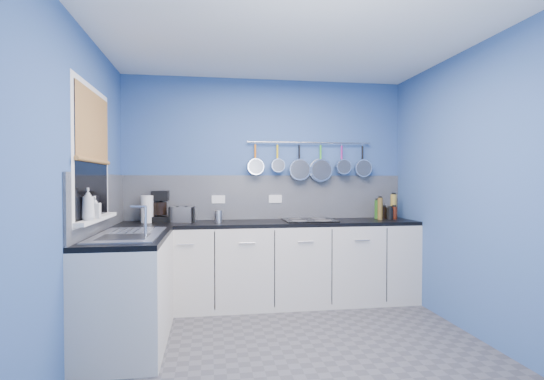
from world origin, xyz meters
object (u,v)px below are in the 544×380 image
object	(u,v)px
toaster	(182,214)
hob	(309,220)
soap_bottle_b	(95,207)
canister	(218,216)
coffee_maker	(160,206)
paper_towel	(147,209)
soap_bottle_a	(88,204)

from	to	relation	value
toaster	hob	xyz separation A→B (m)	(1.37, -0.07, -0.08)
soap_bottle_b	canister	world-z (taller)	soap_bottle_b
soap_bottle_b	coffee_maker	xyz separation A→B (m)	(0.36, 1.14, -0.07)
paper_towel	soap_bottle_a	bearing A→B (deg)	-100.63
soap_bottle_b	coffee_maker	distance (m)	1.19
coffee_maker	toaster	distance (m)	0.25
soap_bottle_a	paper_towel	distance (m)	1.28
coffee_maker	canister	xyz separation A→B (m)	(0.62, -0.07, -0.11)
paper_towel	canister	world-z (taller)	paper_towel
soap_bottle_a	coffee_maker	size ratio (longest dim) A/B	0.72
soap_bottle_a	soap_bottle_b	world-z (taller)	soap_bottle_a
canister	hob	distance (m)	0.99
soap_bottle_a	canister	xyz separation A→B (m)	(0.98, 1.24, -0.21)
soap_bottle_b	canister	size ratio (longest dim) A/B	1.43
coffee_maker	toaster	world-z (taller)	coffee_maker
coffee_maker	paper_towel	bearing A→B (deg)	-152.19
soap_bottle_b	hob	xyz separation A→B (m)	(1.96, 1.01, -0.23)
soap_bottle_a	hob	distance (m)	2.31
hob	soap_bottle_a	bearing A→B (deg)	-148.80
soap_bottle_a	canister	world-z (taller)	soap_bottle_a
soap_bottle_a	paper_towel	xyz separation A→B (m)	(0.23, 1.25, -0.13)
toaster	canister	bearing A→B (deg)	15.38
toaster	canister	world-z (taller)	toaster
canister	toaster	bearing A→B (deg)	176.84
paper_towel	canister	size ratio (longest dim) A/B	2.37
paper_towel	toaster	xyz separation A→B (m)	(0.36, 0.01, -0.06)
soap_bottle_b	hob	bearing A→B (deg)	27.24
soap_bottle_a	canister	size ratio (longest dim) A/B	1.99
soap_bottle_a	soap_bottle_b	distance (m)	0.18
soap_bottle_a	toaster	size ratio (longest dim) A/B	0.94
toaster	soap_bottle_a	bearing A→B (deg)	-96.52
soap_bottle_a	soap_bottle_b	xyz separation A→B (m)	(0.00, 0.18, -0.03)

